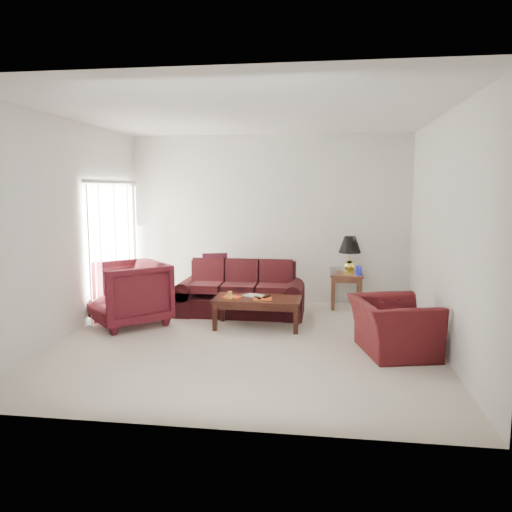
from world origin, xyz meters
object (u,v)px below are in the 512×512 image
(sofa, at_px, (240,289))
(armchair_right, at_px, (393,327))
(end_table, at_px, (346,291))
(armchair_left, at_px, (128,293))
(floor_lamp, at_px, (144,264))
(coffee_table, at_px, (257,312))

(sofa, relative_size, armchair_right, 1.97)
(armchair_right, bearing_deg, end_table, -2.31)
(sofa, distance_m, armchair_right, 2.77)
(sofa, xyz_separation_m, armchair_left, (-1.57, -0.85, 0.06))
(floor_lamp, distance_m, armchair_left, 1.49)
(floor_lamp, relative_size, armchair_right, 1.35)
(armchair_left, height_order, coffee_table, armchair_left)
(sofa, distance_m, coffee_table, 0.84)
(end_table, distance_m, armchair_right, 2.41)
(end_table, height_order, armchair_left, armchair_left)
(armchair_left, xyz_separation_m, armchair_right, (3.79, -0.80, -0.14))
(coffee_table, bearing_deg, end_table, 69.37)
(floor_lamp, relative_size, coffee_table, 1.10)
(sofa, relative_size, coffee_table, 1.61)
(armchair_right, height_order, coffee_table, armchair_right)
(sofa, xyz_separation_m, floor_lamp, (-1.86, 0.60, 0.28))
(end_table, relative_size, armchair_right, 0.57)
(floor_lamp, xyz_separation_m, armchair_right, (4.08, -2.24, -0.37))
(end_table, distance_m, floor_lamp, 3.62)
(sofa, height_order, floor_lamp, floor_lamp)
(end_table, bearing_deg, armchair_right, -78.34)
(sofa, distance_m, floor_lamp, 1.98)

